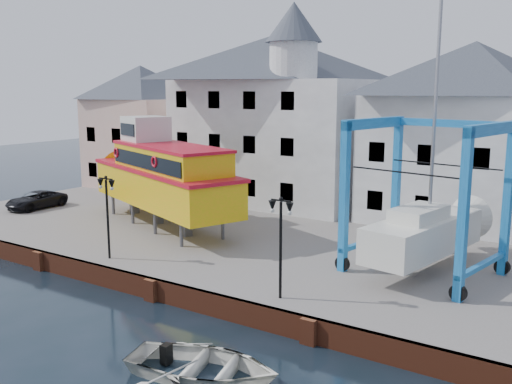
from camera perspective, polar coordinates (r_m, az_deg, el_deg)
The scene contains 12 objects.
ground at distance 26.54m, azimuth -10.34°, elevation -10.62°, with size 140.00×140.00×0.00m, color #14242D.
hardstanding at distance 34.74m, azimuth 2.26°, elevation -4.52°, with size 44.00×22.00×1.00m, color slate.
quay_wall at distance 26.44m, azimuth -10.22°, elevation -9.54°, with size 44.00×0.47×1.00m.
building_pink at distance 50.37m, azimuth -11.32°, elevation 6.45°, with size 8.00×7.00×10.30m.
building_white_main at distance 42.47m, azimuth 1.85°, elevation 7.56°, with size 14.00×8.30×14.00m.
building_white_right at distance 37.80m, azimuth 20.66°, elevation 5.42°, with size 12.00×8.00×11.20m.
lamp_post_left at distance 29.01m, azimuth -14.71°, elevation -0.41°, with size 1.12×0.32×4.20m.
lamp_post_right at distance 22.70m, azimuth 2.49°, elevation -3.03°, with size 1.12×0.32×4.20m.
tour_boat at distance 35.95m, azimuth -9.86°, elevation 1.76°, with size 15.54×8.98×6.65m.
travel_lift at distance 27.86m, azimuth 17.19°, elevation -2.91°, with size 7.07×9.20×13.51m.
van at distance 43.32m, azimuth -21.12°, elevation -0.74°, with size 1.99×4.32×1.20m, color black.
motorboat_b at distance 19.89m, azimuth -5.33°, elevation -17.98°, with size 3.71×5.20×1.08m, color silver.
Camera 1 is at (17.31, -17.77, 9.44)m, focal length 40.00 mm.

